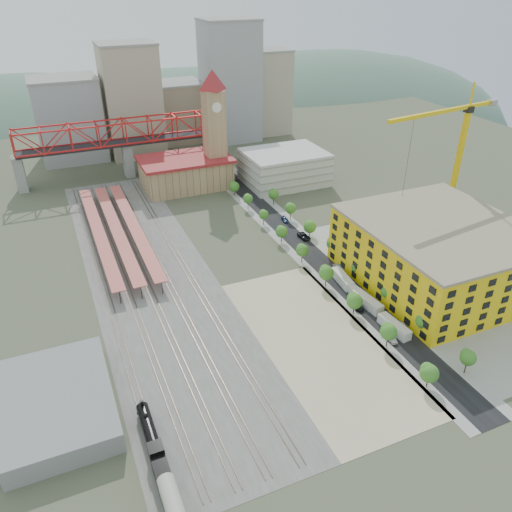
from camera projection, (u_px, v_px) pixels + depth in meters
name	position (u px, v px, depth m)	size (l,w,h in m)	color
ground	(279.00, 277.00, 152.74)	(400.00, 400.00, 0.00)	#474C38
ballast_strip	(150.00, 274.00, 154.28)	(36.00, 165.00, 0.06)	#605E59
dirt_lot	(319.00, 341.00, 126.27)	(28.00, 67.00, 0.06)	tan
street_asphalt	(302.00, 245.00, 170.16)	(12.00, 170.00, 0.06)	black
sidewalk_west	(288.00, 249.00, 168.27)	(3.00, 170.00, 0.04)	gray
sidewalk_east	(316.00, 242.00, 172.06)	(3.00, 170.00, 0.04)	gray
construction_pad	(440.00, 278.00, 152.27)	(50.00, 90.00, 0.06)	gray
rail_tracks	(144.00, 275.00, 153.60)	(26.56, 160.00, 0.18)	#382B23
platform_canopies	(116.00, 229.00, 172.47)	(16.00, 80.00, 4.12)	#B24744
station_hall	(186.00, 172.00, 212.96)	(38.00, 24.00, 13.10)	tan
clock_tower	(214.00, 118.00, 204.86)	(12.00, 12.00, 52.00)	tan
parking_garage	(284.00, 167.00, 217.34)	(34.00, 26.00, 14.00)	silver
truss_bridge	(125.00, 135.00, 218.32)	(94.00, 9.60, 25.60)	gray
construction_building	(438.00, 253.00, 146.56)	(44.60, 50.60, 18.80)	gold
warehouse	(58.00, 403.00, 104.92)	(22.00, 32.00, 5.00)	gray
street_trees	(317.00, 259.00, 162.22)	(15.40, 124.40, 8.00)	#267021
skyline	(174.00, 101.00, 257.22)	(133.00, 46.00, 60.00)	#9EA0A3
distant_hills	(191.00, 193.00, 414.89)	(647.00, 264.00, 227.00)	#4C6B59
locomotive	(152.00, 441.00, 97.07)	(2.81, 21.69, 5.42)	black
tower_crane	(455.00, 146.00, 163.10)	(47.97, 8.91, 51.53)	yellow
site_trailer_a	(394.00, 327.00, 129.20)	(2.66, 10.10, 2.76)	silver
site_trailer_b	(368.00, 302.00, 138.75)	(2.74, 10.41, 2.85)	silver
site_trailer_c	(355.00, 291.00, 143.78)	(2.27, 8.62, 2.36)	silver
site_trailer_d	(343.00, 279.00, 149.12)	(2.68, 10.20, 2.79)	silver
car_0	(391.00, 338.00, 126.13)	(1.73, 4.30, 1.46)	silver
car_1	(388.00, 336.00, 127.10)	(1.48, 4.25, 1.40)	#9F9EA3
car_2	(357.00, 306.00, 138.37)	(2.35, 5.09, 1.41)	black
car_3	(280.00, 232.00, 177.57)	(1.83, 4.51, 1.31)	navy
car_4	(403.00, 326.00, 130.64)	(1.55, 3.85, 1.31)	silver
car_5	(338.00, 268.00, 156.16)	(1.46, 4.20, 1.38)	#A6A7AC
car_6	(304.00, 236.00, 174.30)	(2.68, 5.80, 1.61)	black
car_7	(285.00, 220.00, 186.29)	(1.91, 4.69, 1.36)	navy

